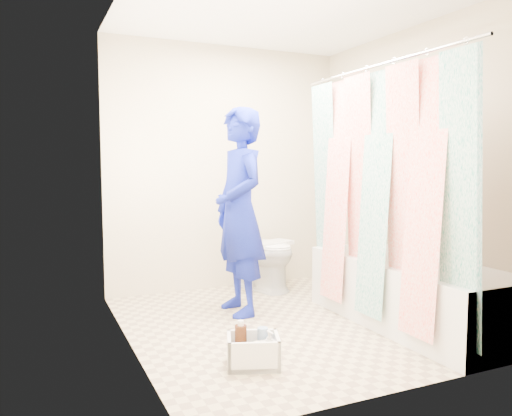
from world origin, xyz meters
name	(u,v)px	position (x,y,z in m)	size (l,w,h in m)	color
floor	(286,323)	(0.00, 0.00, 0.00)	(2.60, 2.60, 0.00)	tan
ceiling	(288,7)	(0.00, 0.00, 2.40)	(2.40, 2.60, 0.02)	white
wall_back	(226,168)	(0.00, 1.30, 1.20)	(2.40, 0.02, 2.40)	#BFB793
wall_front	(403,172)	(0.00, -1.30, 1.20)	(2.40, 0.02, 2.40)	#BFB793
wall_left	(127,171)	(-1.20, 0.00, 1.20)	(0.02, 2.60, 2.40)	#BFB793
wall_right	(410,169)	(1.20, 0.00, 1.20)	(0.02, 2.60, 2.40)	#BFB793
bathtub	(410,291)	(0.85, -0.43, 0.27)	(0.70, 1.75, 0.50)	silver
curtain_rod	(380,65)	(0.52, -0.43, 1.95)	(0.02, 0.02, 1.90)	silver
shower_curtain	(377,195)	(0.52, -0.43, 1.02)	(0.06, 1.75, 1.80)	white
toilet	(261,249)	(0.28, 1.08, 0.40)	(0.44, 0.78, 0.80)	white
tank_lid	(270,244)	(0.32, 0.96, 0.47)	(0.49, 0.21, 0.04)	white
tank_internals	(243,209)	(0.17, 1.27, 0.78)	(0.19, 0.09, 0.26)	black
plumber	(239,211)	(-0.22, 0.41, 0.85)	(0.62, 0.41, 1.71)	navy
cleaning_caddy	(255,352)	(-0.57, -0.65, 0.09)	(0.39, 0.35, 0.24)	white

